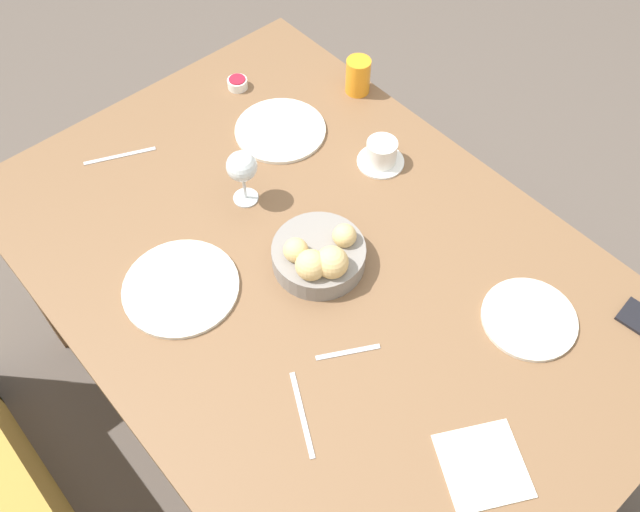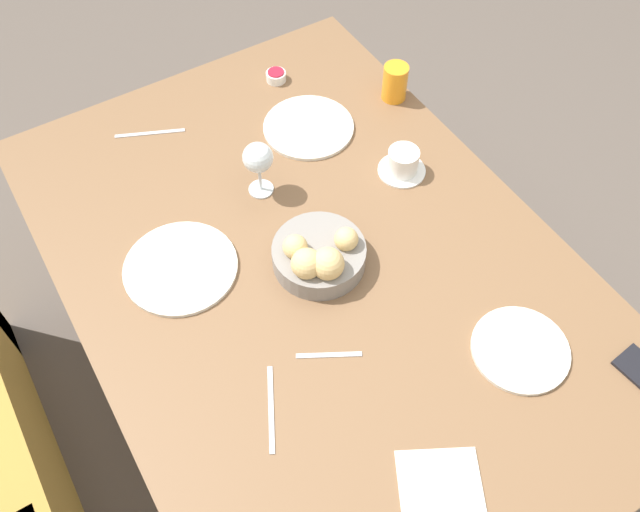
{
  "view_description": "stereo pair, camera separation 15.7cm",
  "coord_description": "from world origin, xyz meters",
  "px_view_note": "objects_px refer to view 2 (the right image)",
  "views": [
    {
      "loc": [
        -0.69,
        0.6,
        2.08
      ],
      "look_at": [
        -0.0,
        -0.01,
        0.8
      ],
      "focal_mm": 38.0,
      "sensor_mm": 36.0,
      "label": 1
    },
    {
      "loc": [
        -0.79,
        0.47,
        2.08
      ],
      "look_at": [
        -0.0,
        -0.01,
        0.8
      ],
      "focal_mm": 38.0,
      "sensor_mm": 36.0,
      "label": 2
    }
  ],
  "objects_px": {
    "fork_silver": "(271,409)",
    "plate_far_center": "(181,268)",
    "bread_basket": "(320,257)",
    "wine_glass": "(258,159)",
    "napkin": "(441,490)",
    "jam_bowl_berry": "(276,76)",
    "knife_silver": "(150,133)",
    "plate_near_left": "(520,350)",
    "coffee_cup": "(403,163)",
    "juice_glass": "(395,82)",
    "spoon_coffee": "(329,355)",
    "plate_near_right": "(308,127)"
  },
  "relations": [
    {
      "from": "bread_basket",
      "to": "coffee_cup",
      "type": "bearing_deg",
      "value": -66.55
    },
    {
      "from": "plate_near_left",
      "to": "napkin",
      "type": "height_order",
      "value": "plate_near_left"
    },
    {
      "from": "bread_basket",
      "to": "knife_silver",
      "type": "xyz_separation_m",
      "value": [
        0.62,
        0.16,
        -0.04
      ]
    },
    {
      "from": "jam_bowl_berry",
      "to": "knife_silver",
      "type": "distance_m",
      "value": 0.4
    },
    {
      "from": "plate_near_left",
      "to": "jam_bowl_berry",
      "type": "relative_size",
      "value": 3.69
    },
    {
      "from": "plate_near_right",
      "to": "jam_bowl_berry",
      "type": "relative_size",
      "value": 4.32
    },
    {
      "from": "jam_bowl_berry",
      "to": "knife_silver",
      "type": "xyz_separation_m",
      "value": [
        -0.01,
        0.4,
        -0.01
      ]
    },
    {
      "from": "wine_glass",
      "to": "knife_silver",
      "type": "height_order",
      "value": "wine_glass"
    },
    {
      "from": "juice_glass",
      "to": "plate_near_right",
      "type": "bearing_deg",
      "value": 86.6
    },
    {
      "from": "jam_bowl_berry",
      "to": "plate_near_left",
      "type": "bearing_deg",
      "value": -179.21
    },
    {
      "from": "plate_near_left",
      "to": "coffee_cup",
      "type": "xyz_separation_m",
      "value": [
        0.56,
        -0.09,
        0.03
      ]
    },
    {
      "from": "plate_near_left",
      "to": "juice_glass",
      "type": "bearing_deg",
      "value": -16.24
    },
    {
      "from": "plate_near_left",
      "to": "juice_glass",
      "type": "xyz_separation_m",
      "value": [
        0.81,
        -0.24,
        0.05
      ]
    },
    {
      "from": "bread_basket",
      "to": "wine_glass",
      "type": "bearing_deg",
      "value": 0.09
    },
    {
      "from": "bread_basket",
      "to": "spoon_coffee",
      "type": "height_order",
      "value": "bread_basket"
    },
    {
      "from": "fork_silver",
      "to": "spoon_coffee",
      "type": "height_order",
      "value": "same"
    },
    {
      "from": "coffee_cup",
      "to": "knife_silver",
      "type": "distance_m",
      "value": 0.69
    },
    {
      "from": "fork_silver",
      "to": "napkin",
      "type": "relative_size",
      "value": 0.8
    },
    {
      "from": "napkin",
      "to": "plate_near_left",
      "type": "bearing_deg",
      "value": -65.66
    },
    {
      "from": "bread_basket",
      "to": "napkin",
      "type": "xyz_separation_m",
      "value": [
        -0.56,
        0.07,
        -0.04
      ]
    },
    {
      "from": "jam_bowl_berry",
      "to": "knife_silver",
      "type": "height_order",
      "value": "jam_bowl_berry"
    },
    {
      "from": "juice_glass",
      "to": "knife_silver",
      "type": "relative_size",
      "value": 0.59
    },
    {
      "from": "wine_glass",
      "to": "napkin",
      "type": "relative_size",
      "value": 0.72
    },
    {
      "from": "knife_silver",
      "to": "jam_bowl_berry",
      "type": "bearing_deg",
      "value": -88.23
    },
    {
      "from": "spoon_coffee",
      "to": "napkin",
      "type": "xyz_separation_m",
      "value": [
        -0.35,
        -0.03,
        0.0
      ]
    },
    {
      "from": "jam_bowl_berry",
      "to": "fork_silver",
      "type": "bearing_deg",
      "value": 150.06
    },
    {
      "from": "juice_glass",
      "to": "coffee_cup",
      "type": "bearing_deg",
      "value": 149.14
    },
    {
      "from": "bread_basket",
      "to": "spoon_coffee",
      "type": "xyz_separation_m",
      "value": [
        -0.21,
        0.1,
        -0.04
      ]
    },
    {
      "from": "juice_glass",
      "to": "coffee_cup",
      "type": "relative_size",
      "value": 0.84
    },
    {
      "from": "plate_near_right",
      "to": "plate_far_center",
      "type": "bearing_deg",
      "value": 116.35
    },
    {
      "from": "juice_glass",
      "to": "fork_silver",
      "type": "bearing_deg",
      "value": 130.36
    },
    {
      "from": "fork_silver",
      "to": "knife_silver",
      "type": "distance_m",
      "value": 0.88
    },
    {
      "from": "plate_near_left",
      "to": "coffee_cup",
      "type": "height_order",
      "value": "coffee_cup"
    },
    {
      "from": "spoon_coffee",
      "to": "napkin",
      "type": "bearing_deg",
      "value": -175.25
    },
    {
      "from": "fork_silver",
      "to": "wine_glass",
      "type": "bearing_deg",
      "value": -26.75
    },
    {
      "from": "plate_far_center",
      "to": "fork_silver",
      "type": "xyz_separation_m",
      "value": [
        -0.42,
        -0.01,
        -0.0
      ]
    },
    {
      "from": "plate_far_center",
      "to": "napkin",
      "type": "distance_m",
      "value": 0.76
    },
    {
      "from": "juice_glass",
      "to": "jam_bowl_berry",
      "type": "distance_m",
      "value": 0.35
    },
    {
      "from": "plate_near_right",
      "to": "plate_far_center",
      "type": "relative_size",
      "value": 0.93
    },
    {
      "from": "juice_glass",
      "to": "spoon_coffee",
      "type": "bearing_deg",
      "value": 135.49
    },
    {
      "from": "coffee_cup",
      "to": "spoon_coffee",
      "type": "distance_m",
      "value": 0.57
    },
    {
      "from": "coffee_cup",
      "to": "plate_near_right",
      "type": "bearing_deg",
      "value": 25.41
    },
    {
      "from": "wine_glass",
      "to": "fork_silver",
      "type": "relative_size",
      "value": 0.9
    },
    {
      "from": "fork_silver",
      "to": "coffee_cup",
      "type": "bearing_deg",
      "value": -56.96
    },
    {
      "from": "plate_near_left",
      "to": "plate_near_right",
      "type": "bearing_deg",
      "value": 2.61
    },
    {
      "from": "fork_silver",
      "to": "plate_far_center",
      "type": "bearing_deg",
      "value": 1.53
    },
    {
      "from": "plate_near_left",
      "to": "coffee_cup",
      "type": "distance_m",
      "value": 0.57
    },
    {
      "from": "plate_near_left",
      "to": "napkin",
      "type": "bearing_deg",
      "value": 114.34
    },
    {
      "from": "coffee_cup",
      "to": "knife_silver",
      "type": "height_order",
      "value": "coffee_cup"
    },
    {
      "from": "bread_basket",
      "to": "wine_glass",
      "type": "relative_size",
      "value": 1.41
    }
  ]
}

